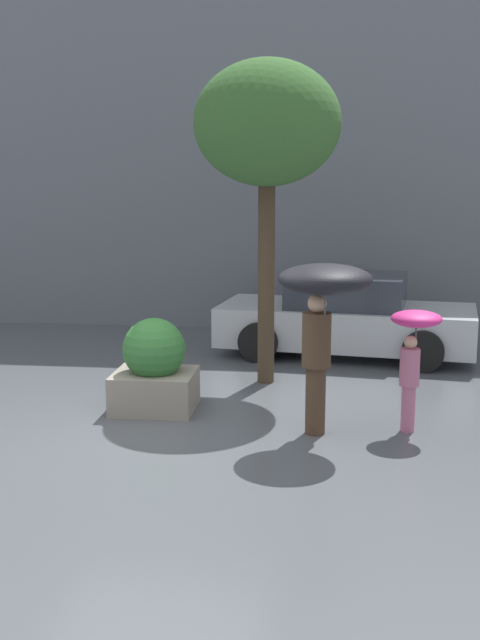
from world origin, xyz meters
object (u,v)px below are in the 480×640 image
Objects in this scene: planter_box at (154,369)px; person_adult at (323,299)px; person_child at (414,342)px; parked_car_near at (346,318)px; street_tree at (267,127)px.

person_adult is (2.06, -0.79, 1.04)m from planter_box.
person_child is 0.33× the size of parked_car_near.
street_tree is (-0.80, 2.27, 1.95)m from person_adult.
planter_box is 4.10m from parked_car_near.
person_child is at bearing -46.58° from street_tree.
parked_car_near is 0.96× the size of street_tree.
parked_car_near is at bearing 139.96° from person_adult.
person_child is 3.63m from street_tree.
person_adult is 3.10m from street_tree.
planter_box is at bearing -146.26° from person_adult.
street_tree is at bearing 164.16° from person_adult.
person_child is (3.09, -0.45, 0.51)m from planter_box.
parked_car_near is at bearing 54.16° from planter_box.
person_adult reaches higher than planter_box.
street_tree is at bearing 81.03° from person_child.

